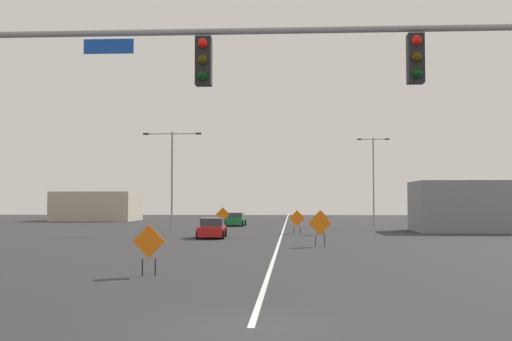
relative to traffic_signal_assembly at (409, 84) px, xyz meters
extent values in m
plane|color=#2D2D30|center=(-3.35, 0.01, -5.14)|extent=(205.55, 205.55, 0.00)
cube|color=white|center=(-3.35, 57.11, -5.14)|extent=(0.16, 114.19, 0.01)
cylinder|color=gray|center=(-2.12, 0.01, 1.18)|extent=(13.53, 0.14, 0.14)
cube|color=black|center=(0.14, 0.01, 0.54)|extent=(0.34, 0.32, 1.05)
sphere|color=red|center=(0.14, -0.16, 0.89)|extent=(0.22, 0.22, 0.22)
sphere|color=#3C3106|center=(0.14, -0.16, 0.54)|extent=(0.22, 0.22, 0.22)
sphere|color=black|center=(0.14, -0.16, 0.19)|extent=(0.22, 0.22, 0.22)
cube|color=black|center=(-4.37, 0.01, 0.54)|extent=(0.34, 0.32, 1.05)
sphere|color=red|center=(-4.37, -0.16, 0.89)|extent=(0.22, 0.22, 0.22)
sphere|color=#3C3106|center=(-4.37, -0.16, 0.54)|extent=(0.22, 0.22, 0.22)
sphere|color=black|center=(-4.37, -0.16, 0.19)|extent=(0.22, 0.22, 0.22)
cube|color=#1447B7|center=(-6.45, 0.01, 0.89)|extent=(1.10, 0.03, 0.32)
cylinder|color=gray|center=(-12.33, 38.59, -1.01)|extent=(0.16, 0.16, 8.27)
cylinder|color=gray|center=(-13.42, 38.59, 2.97)|extent=(2.18, 0.08, 0.08)
cube|color=#262628|center=(-14.51, 38.59, 2.97)|extent=(0.44, 0.24, 0.14)
cylinder|color=gray|center=(-11.24, 38.59, 2.97)|extent=(2.18, 0.08, 0.08)
cube|color=#262628|center=(-10.15, 38.59, 2.97)|extent=(0.44, 0.24, 0.14)
cylinder|color=gray|center=(5.96, 54.62, -0.53)|extent=(0.16, 0.16, 9.22)
cylinder|color=gray|center=(5.23, 54.62, 3.93)|extent=(1.46, 0.08, 0.08)
cube|color=#262628|center=(4.50, 54.62, 3.93)|extent=(0.44, 0.24, 0.14)
cylinder|color=gray|center=(6.68, 54.62, 3.93)|extent=(1.46, 0.08, 0.08)
cube|color=#262628|center=(7.41, 54.62, 3.93)|extent=(0.44, 0.24, 0.14)
cube|color=orange|center=(-0.91, 24.06, -3.81)|extent=(1.35, 0.07, 1.35)
cylinder|color=black|center=(-1.17, 24.05, -4.82)|extent=(0.05, 0.05, 0.64)
cylinder|color=black|center=(-0.64, 24.07, -4.82)|extent=(0.05, 0.05, 0.64)
cube|color=orange|center=(-7.59, 9.20, -3.92)|extent=(1.19, 0.04, 1.19)
cylinder|color=black|center=(-7.82, 9.20, -4.84)|extent=(0.05, 0.05, 0.61)
cylinder|color=black|center=(-7.36, 9.20, -4.84)|extent=(0.05, 0.05, 0.61)
cube|color=orange|center=(-2.14, 38.65, -3.91)|extent=(1.29, 0.21, 1.29)
cylinder|color=black|center=(-2.39, 38.69, -4.86)|extent=(0.05, 0.05, 0.57)
cylinder|color=black|center=(-1.89, 38.62, -4.86)|extent=(0.05, 0.05, 0.57)
cube|color=orange|center=(-9.05, 46.82, -3.79)|extent=(1.30, 0.29, 1.31)
cylinder|color=black|center=(-9.30, 46.77, -4.80)|extent=(0.05, 0.05, 0.68)
cylinder|color=black|center=(-8.80, 46.87, -4.80)|extent=(0.05, 0.05, 0.68)
cube|color=orange|center=(-0.35, 36.74, -3.84)|extent=(1.24, 0.10, 1.24)
cylinder|color=black|center=(-0.59, 36.75, -4.81)|extent=(0.05, 0.05, 0.67)
cylinder|color=black|center=(-0.11, 36.73, -4.81)|extent=(0.05, 0.05, 0.67)
cube|color=red|center=(-8.24, 32.28, -4.64)|extent=(1.92, 4.45, 0.68)
cube|color=#333D47|center=(-8.25, 32.49, -4.01)|extent=(1.65, 2.35, 0.57)
cylinder|color=black|center=(-9.03, 30.71, -4.82)|extent=(0.25, 0.65, 0.64)
cylinder|color=black|center=(-7.31, 30.79, -4.82)|extent=(0.25, 0.65, 0.64)
cylinder|color=black|center=(-9.17, 33.77, -4.82)|extent=(0.25, 0.65, 0.64)
cylinder|color=black|center=(-7.45, 33.85, -4.82)|extent=(0.25, 0.65, 0.64)
cube|color=#196B38|center=(-8.56, 53.58, -4.62)|extent=(2.05, 4.07, 0.72)
cube|color=#333D47|center=(-8.55, 53.78, -4.01)|extent=(1.80, 2.13, 0.50)
cylinder|color=black|center=(-9.57, 52.20, -4.82)|extent=(0.24, 0.65, 0.64)
cylinder|color=black|center=(-7.63, 52.15, -4.82)|extent=(0.24, 0.65, 0.64)
cylinder|color=black|center=(-9.49, 55.01, -4.82)|extent=(0.24, 0.65, 0.64)
cylinder|color=black|center=(-7.55, 54.96, -4.82)|extent=(0.24, 0.65, 0.64)
cube|color=#B2A893|center=(-28.11, 69.81, -3.26)|extent=(10.29, 7.90, 3.76)
cube|color=gray|center=(12.51, 42.81, -2.99)|extent=(9.08, 6.63, 4.31)
camera|label=1|loc=(-2.45, -13.72, -2.45)|focal=45.48mm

